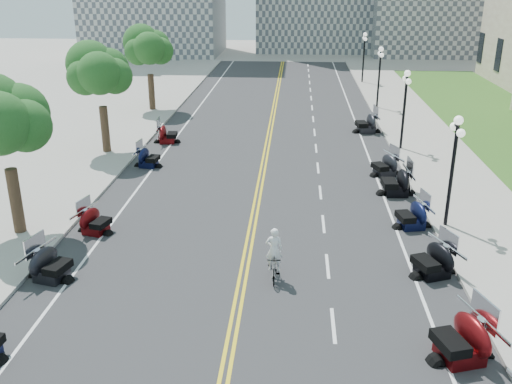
{
  "coord_description": "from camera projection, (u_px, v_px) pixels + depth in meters",
  "views": [
    {
      "loc": [
        1.81,
        -19.75,
        10.61
      ],
      "look_at": [
        0.23,
        2.63,
        2.0
      ],
      "focal_mm": 40.0,
      "sensor_mm": 36.0,
      "label": 1
    }
  ],
  "objects": [
    {
      "name": "ground",
      "position": [
        245.0,
        263.0,
        22.31
      ],
      "size": [
        160.0,
        160.0,
        0.0
      ],
      "primitive_type": "plane",
      "color": "gray"
    },
    {
      "name": "road",
      "position": [
        261.0,
        178.0,
        31.62
      ],
      "size": [
        16.0,
        90.0,
        0.01
      ],
      "primitive_type": "cube",
      "color": "#333335",
      "rests_on": "ground"
    },
    {
      "name": "centerline_yellow_a",
      "position": [
        259.0,
        178.0,
        31.63
      ],
      "size": [
        0.12,
        90.0,
        0.0
      ],
      "primitive_type": "cube",
      "color": "yellow",
      "rests_on": "road"
    },
    {
      "name": "centerline_yellow_b",
      "position": [
        263.0,
        178.0,
        31.61
      ],
      "size": [
        0.12,
        90.0,
        0.0
      ],
      "primitive_type": "cube",
      "color": "yellow",
      "rests_on": "road"
    },
    {
      "name": "edge_line_north",
      "position": [
        378.0,
        181.0,
        31.2
      ],
      "size": [
        0.12,
        90.0,
        0.0
      ],
      "primitive_type": "cube",
      "color": "white",
      "rests_on": "road"
    },
    {
      "name": "edge_line_south",
      "position": [
        148.0,
        175.0,
        32.04
      ],
      "size": [
        0.12,
        90.0,
        0.0
      ],
      "primitive_type": "cube",
      "color": "white",
      "rests_on": "road"
    },
    {
      "name": "lane_dash_5",
      "position": [
        333.0,
        325.0,
        18.37
      ],
      "size": [
        0.12,
        2.0,
        0.0
      ],
      "primitive_type": "cube",
      "color": "white",
      "rests_on": "road"
    },
    {
      "name": "lane_dash_6",
      "position": [
        328.0,
        266.0,
        22.1
      ],
      "size": [
        0.12,
        2.0,
        0.0
      ],
      "primitive_type": "cube",
      "color": "white",
      "rests_on": "road"
    },
    {
      "name": "lane_dash_7",
      "position": [
        323.0,
        224.0,
        25.82
      ],
      "size": [
        0.12,
        2.0,
        0.0
      ],
      "primitive_type": "cube",
      "color": "white",
      "rests_on": "road"
    },
    {
      "name": "lane_dash_8",
      "position": [
        320.0,
        192.0,
        29.55
      ],
      "size": [
        0.12,
        2.0,
        0.0
      ],
      "primitive_type": "cube",
      "color": "white",
      "rests_on": "road"
    },
    {
      "name": "lane_dash_9",
      "position": [
        318.0,
        168.0,
        33.27
      ],
      "size": [
        0.12,
        2.0,
        0.0
      ],
      "primitive_type": "cube",
      "color": "white",
      "rests_on": "road"
    },
    {
      "name": "lane_dash_10",
      "position": [
        316.0,
        148.0,
        37.0
      ],
      "size": [
        0.12,
        2.0,
        0.0
      ],
      "primitive_type": "cube",
      "color": "white",
      "rests_on": "road"
    },
    {
      "name": "lane_dash_11",
      "position": [
        314.0,
        132.0,
        40.72
      ],
      "size": [
        0.12,
        2.0,
        0.0
      ],
      "primitive_type": "cube",
      "color": "white",
      "rests_on": "road"
    },
    {
      "name": "lane_dash_12",
      "position": [
        313.0,
        119.0,
        44.45
      ],
      "size": [
        0.12,
        2.0,
        0.0
      ],
      "primitive_type": "cube",
      "color": "white",
      "rests_on": "road"
    },
    {
      "name": "lane_dash_13",
      "position": [
        312.0,
        108.0,
        48.17
      ],
      "size": [
        0.12,
        2.0,
        0.0
      ],
      "primitive_type": "cube",
      "color": "white",
      "rests_on": "road"
    },
    {
      "name": "lane_dash_14",
      "position": [
        311.0,
        98.0,
        51.9
      ],
      "size": [
        0.12,
        2.0,
        0.0
      ],
      "primitive_type": "cube",
      "color": "white",
      "rests_on": "road"
    },
    {
      "name": "lane_dash_15",
      "position": [
        310.0,
        90.0,
        55.62
      ],
      "size": [
        0.12,
        2.0,
        0.0
      ],
      "primitive_type": "cube",
      "color": "white",
      "rests_on": "road"
    },
    {
      "name": "lane_dash_16",
      "position": [
        310.0,
        82.0,
        59.35
      ],
      "size": [
        0.12,
        2.0,
        0.0
      ],
      "primitive_type": "cube",
      "color": "white",
      "rests_on": "road"
    },
    {
      "name": "lane_dash_17",
      "position": [
        309.0,
        76.0,
        63.07
      ],
      "size": [
        0.12,
        2.0,
        0.0
      ],
      "primitive_type": "cube",
      "color": "white",
      "rests_on": "road"
    },
    {
      "name": "lane_dash_18",
      "position": [
        308.0,
        70.0,
        66.8
      ],
      "size": [
        0.12,
        2.0,
        0.0
      ],
      "primitive_type": "cube",
      "color": "white",
      "rests_on": "road"
    },
    {
      "name": "lane_dash_19",
      "position": [
        308.0,
        65.0,
        70.52
      ],
      "size": [
        0.12,
        2.0,
        0.0
      ],
      "primitive_type": "cube",
      "color": "white",
      "rests_on": "road"
    },
    {
      "name": "sidewalk_north",
      "position": [
        454.0,
        181.0,
        30.91
      ],
      "size": [
        5.0,
        90.0,
        0.15
      ],
      "primitive_type": "cube",
      "color": "#9E9991",
      "rests_on": "ground"
    },
    {
      "name": "sidewalk_south",
      "position": [
        77.0,
        172.0,
        32.29
      ],
      "size": [
        5.0,
        90.0,
        0.15
      ],
      "primitive_type": "cube",
      "color": "#9E9991",
      "rests_on": "ground"
    },
    {
      "name": "street_lamp_2",
      "position": [
        452.0,
        173.0,
        24.54
      ],
      "size": [
        0.5,
        1.2,
        4.9
      ],
      "primitive_type": null,
      "color": "black",
      "rests_on": "sidewalk_north"
    },
    {
      "name": "street_lamp_3",
      "position": [
        404.0,
        110.0,
        35.72
      ],
      "size": [
        0.5,
        1.2,
        4.9
      ],
      "primitive_type": null,
      "color": "black",
      "rests_on": "sidewalk_north"
    },
    {
      "name": "street_lamp_4",
      "position": [
        379.0,
        78.0,
        46.89
      ],
      "size": [
        0.5,
        1.2,
        4.9
      ],
      "primitive_type": null,
      "color": "black",
      "rests_on": "sidewalk_north"
    },
    {
      "name": "street_lamp_5",
      "position": [
        364.0,
        58.0,
        58.07
      ],
      "size": [
        0.5,
        1.2,
        4.9
      ],
      "primitive_type": null,
      "color": "black",
      "rests_on": "sidewalk_north"
    },
    {
      "name": "tree_2",
      "position": [
        4.0,
        128.0,
        23.13
      ],
      "size": [
        4.8,
        4.8,
        9.2
      ],
      "primitive_type": null,
      "color": "#235619",
      "rests_on": "sidewalk_south"
    },
    {
      "name": "tree_3",
      "position": [
        100.0,
        78.0,
        34.31
      ],
      "size": [
        4.8,
        4.8,
        9.2
      ],
      "primitive_type": null,
      "color": "#235619",
      "rests_on": "sidewalk_south"
    },
    {
      "name": "tree_4",
      "position": [
        149.0,
        52.0,
        45.48
      ],
      "size": [
        4.8,
        4.8,
        9.2
      ],
      "primitive_type": null,
      "color": "#235619",
      "rests_on": "sidewalk_south"
    },
    {
      "name": "motorcycle_n_4",
      "position": [
        462.0,
        336.0,
        16.51
      ],
      "size": [
        2.81,
        2.81,
        1.57
      ],
      "primitive_type": null,
      "rotation": [
        0.0,
        0.0,
        -1.26
      ],
      "color": "#590A0C",
      "rests_on": "road"
    },
    {
      "name": "motorcycle_n_5",
      "position": [
        433.0,
        258.0,
        21.19
      ],
      "size": [
        2.64,
        2.64,
        1.41
      ],
      "primitive_type": null,
      "rotation": [
        0.0,
        0.0,
        -1.18
      ],
      "color": "black",
      "rests_on": "road"
    },
    {
      "name": "motorcycle_n_6",
      "position": [
        412.0,
        213.0,
        25.25
      ],
      "size": [
        2.31,
        2.31,
        1.34
      ],
      "primitive_type": null,
      "rotation": [
        0.0,
        0.0,
        -1.34
      ],
      "color": "black",
      "rests_on": "road"
    },
    {
      "name": "motorcycle_n_7",
      "position": [
        396.0,
        181.0,
        29.0
      ],
      "size": [
        2.32,
        2.32,
        1.53
      ],
      "primitive_type": null,
      "rotation": [
        0.0,
        0.0,
        -1.51
      ],
      "color": "black",
      "rests_on": "road"
    },
    {
      "name": "motorcycle_n_8",
      "position": [
        385.0,
        164.0,
        31.82
      ],
      "size": [
        2.52,
        2.52,
        1.35
      ],
      "primitive_type": null,
      "rotation": [
        0.0,
        0.0,
        -1.19
      ],
      "color": "black",
      "rests_on": "road"
    },
    {
      "name": "motorcycle_n_10",
      "position": [
        366.0,
        122.0,
        40.44
      ],
      "size": [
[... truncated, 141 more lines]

